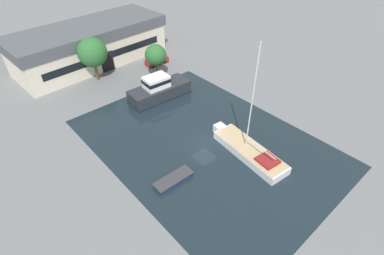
# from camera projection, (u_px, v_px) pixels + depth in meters

# --- Properties ---
(ground_plane) EXTENTS (440.00, 440.00, 0.00)m
(ground_plane) POSITION_uv_depth(u_px,v_px,m) (205.00, 142.00, 37.96)
(ground_plane) COLOR slate
(water_canal) EXTENTS (22.78, 32.09, 0.01)m
(water_canal) POSITION_uv_depth(u_px,v_px,m) (205.00, 142.00, 37.96)
(water_canal) COLOR black
(water_canal) RESTS_ON ground
(warehouse_building) EXTENTS (27.95, 12.17, 6.84)m
(warehouse_building) POSITION_uv_depth(u_px,v_px,m) (90.00, 44.00, 54.29)
(warehouse_building) COLOR beige
(warehouse_building) RESTS_ON ground
(quay_tree_near_building) EXTENTS (3.56, 3.56, 6.00)m
(quay_tree_near_building) POSITION_uv_depth(u_px,v_px,m) (156.00, 55.00, 48.71)
(quay_tree_near_building) COLOR brown
(quay_tree_near_building) RESTS_ON ground
(quay_tree_by_water) EXTENTS (4.76, 4.76, 7.29)m
(quay_tree_by_water) POSITION_uv_depth(u_px,v_px,m) (92.00, 52.00, 47.92)
(quay_tree_by_water) COLOR brown
(quay_tree_by_water) RESTS_ON ground
(parked_car) EXTENTS (4.32, 1.88, 1.70)m
(parked_car) POSITION_uv_depth(u_px,v_px,m) (156.00, 60.00, 55.07)
(parked_car) COLOR maroon
(parked_car) RESTS_ON ground
(sailboat_moored) EXTENTS (4.06, 11.38, 13.95)m
(sailboat_moored) POSITION_uv_depth(u_px,v_px,m) (249.00, 150.00, 35.83)
(sailboat_moored) COLOR silver
(sailboat_moored) RESTS_ON water_canal
(motor_cruiser) EXTENTS (9.84, 4.16, 3.72)m
(motor_cruiser) POSITION_uv_depth(u_px,v_px,m) (159.00, 90.00, 45.59)
(motor_cruiser) COLOR #23282D
(motor_cruiser) RESTS_ON water_canal
(small_dinghy) EXTENTS (4.61, 1.74, 0.48)m
(small_dinghy) POSITION_uv_depth(u_px,v_px,m) (174.00, 179.00, 32.67)
(small_dinghy) COLOR #19234C
(small_dinghy) RESTS_ON water_canal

